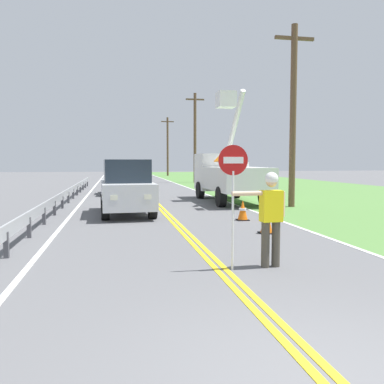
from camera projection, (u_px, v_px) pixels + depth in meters
grass_verge_right at (334, 194)px, 25.36m from camera, size 16.00×110.00×0.01m
centerline_yellow_left at (148, 197)px, 23.17m from camera, size 0.11×110.00×0.01m
centerline_yellow_right at (151, 197)px, 23.21m from camera, size 0.11×110.00×0.01m
edge_line_right at (210, 196)px, 23.86m from camera, size 0.12×110.00×0.01m
edge_line_left at (85, 198)px, 22.52m from camera, size 0.12×110.00×0.01m
flagger_worker at (271, 213)px, 7.67m from camera, size 1.09×0.27×1.83m
stop_sign_paddle at (233, 179)px, 7.42m from camera, size 0.56×0.04×2.33m
utility_bucket_truck at (227, 174)px, 20.58m from camera, size 2.67×6.83×5.59m
oncoming_suv_nearest at (126, 187)px, 15.47m from camera, size 2.06×4.67×2.10m
oncoming_sedan_second at (119, 181)px, 25.26m from camera, size 1.94×4.12×1.70m
utility_pole_near at (293, 113)px, 17.79m from camera, size 1.80×0.28×7.99m
utility_pole_mid at (195, 136)px, 38.97m from camera, size 1.80×0.28×8.60m
utility_pole_far at (168, 145)px, 57.56m from camera, size 1.80×0.28×8.32m
traffic_cone_lead at (267, 222)px, 11.36m from camera, size 0.40×0.40×0.70m
traffic_cone_mid at (243, 211)px, 13.89m from camera, size 0.40×0.40×0.70m
guardrail_left_shoulder at (65, 194)px, 18.50m from camera, size 0.10×32.00×0.71m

